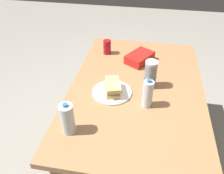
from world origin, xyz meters
TOP-DOWN VIEW (x-y plane):
  - ground_plane at (0.00, 0.00)m, footprint 8.00×8.00m
  - dining_table at (0.00, 0.00)m, footprint 1.44×0.93m
  - paper_plate at (0.10, -0.16)m, footprint 0.27×0.27m
  - sandwich at (0.10, -0.16)m, footprint 0.20×0.14m
  - soda_can_red at (-0.44, -0.30)m, footprint 0.07×0.07m
  - chip_bag at (-0.35, -0.01)m, footprint 0.27×0.25m
  - water_bottle_tall at (0.18, 0.08)m, footprint 0.07×0.07m
  - plastic_cup_stack at (-0.02, 0.08)m, footprint 0.08×0.08m
  - water_bottle_spare at (0.48, -0.34)m, footprint 0.08×0.08m

SIDE VIEW (x-z plane):
  - ground_plane at x=0.00m, z-range 0.00..0.00m
  - dining_table at x=0.00m, z-range 0.28..1.05m
  - paper_plate at x=0.10m, z-range 0.77..0.78m
  - chip_bag at x=-0.35m, z-range 0.77..0.84m
  - sandwich at x=0.10m, z-range 0.78..0.86m
  - soda_can_red at x=-0.44m, z-range 0.77..0.89m
  - water_bottle_tall at x=0.18m, z-range 0.76..0.97m
  - water_bottle_spare at x=0.48m, z-range 0.76..0.97m
  - plastic_cup_stack at x=-0.02m, z-range 0.77..0.97m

